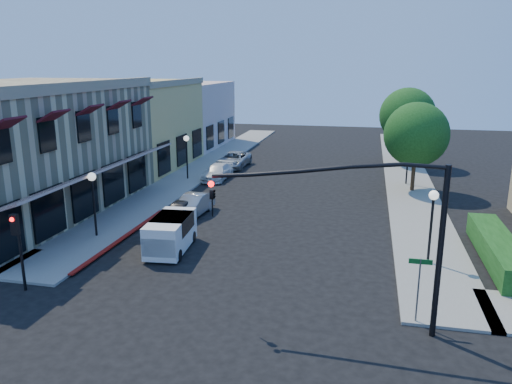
% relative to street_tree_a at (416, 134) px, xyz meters
% --- Properties ---
extents(ground, '(120.00, 120.00, 0.00)m').
position_rel_street_tree_a_xyz_m(ground, '(-8.80, -22.00, -4.19)').
color(ground, black).
rests_on(ground, ground).
extents(sidewalk_left, '(3.50, 50.00, 0.12)m').
position_rel_street_tree_a_xyz_m(sidewalk_left, '(-17.55, 5.00, -4.13)').
color(sidewalk_left, gray).
rests_on(sidewalk_left, ground).
extents(sidewalk_right, '(3.50, 50.00, 0.12)m').
position_rel_street_tree_a_xyz_m(sidewalk_right, '(-0.05, 5.00, -4.13)').
color(sidewalk_right, gray).
rests_on(sidewalk_right, ground).
extents(curb_red_strip, '(0.25, 10.00, 0.06)m').
position_rel_street_tree_a_xyz_m(curb_red_strip, '(-15.70, -14.00, -4.19)').
color(curb_red_strip, maroon).
rests_on(curb_red_strip, ground).
extents(corner_brick_building, '(11.77, 18.20, 8.10)m').
position_rel_street_tree_a_xyz_m(corner_brick_building, '(-24.25, -11.00, -0.19)').
color(corner_brick_building, '#CABB88').
rests_on(corner_brick_building, ground).
extents(yellow_stucco_building, '(10.00, 12.00, 7.60)m').
position_rel_street_tree_a_xyz_m(yellow_stucco_building, '(-24.30, 4.00, -0.39)').
color(yellow_stucco_building, '#E2B965').
rests_on(yellow_stucco_building, ground).
extents(pink_stucco_building, '(10.00, 12.00, 7.00)m').
position_rel_street_tree_a_xyz_m(pink_stucco_building, '(-24.30, 16.00, -0.69)').
color(pink_stucco_building, beige).
rests_on(pink_stucco_building, ground).
extents(hedge, '(1.40, 8.00, 1.10)m').
position_rel_street_tree_a_xyz_m(hedge, '(2.90, -13.00, -4.19)').
color(hedge, '#154313').
rests_on(hedge, ground).
extents(street_tree_a, '(4.56, 4.56, 6.48)m').
position_rel_street_tree_a_xyz_m(street_tree_a, '(0.00, 0.00, 0.00)').
color(street_tree_a, '#311F13').
rests_on(street_tree_a, ground).
extents(street_tree_b, '(4.94, 4.94, 7.02)m').
position_rel_street_tree_a_xyz_m(street_tree_b, '(0.00, 10.00, 0.35)').
color(street_tree_b, '#311F13').
rests_on(street_tree_b, ground).
extents(signal_mast_arm, '(8.01, 0.39, 6.00)m').
position_rel_street_tree_a_xyz_m(signal_mast_arm, '(-2.94, -20.50, -0.11)').
color(signal_mast_arm, black).
rests_on(signal_mast_arm, ground).
extents(secondary_signal, '(0.28, 0.42, 3.32)m').
position_rel_street_tree_a_xyz_m(secondary_signal, '(-16.80, -20.59, -1.88)').
color(secondary_signal, black).
rests_on(secondary_signal, ground).
extents(street_name_sign, '(0.80, 0.06, 2.50)m').
position_rel_street_tree_a_xyz_m(street_name_sign, '(-1.30, -19.80, -2.50)').
color(street_name_sign, '#595B5E').
rests_on(street_name_sign, ground).
extents(lamppost_left_near, '(0.44, 0.44, 3.57)m').
position_rel_street_tree_a_xyz_m(lamppost_left_near, '(-17.30, -14.00, -1.46)').
color(lamppost_left_near, black).
rests_on(lamppost_left_near, ground).
extents(lamppost_left_far, '(0.44, 0.44, 3.57)m').
position_rel_street_tree_a_xyz_m(lamppost_left_far, '(-17.30, 0.00, -1.46)').
color(lamppost_left_far, black).
rests_on(lamppost_left_far, ground).
extents(lamppost_right_near, '(0.44, 0.44, 3.57)m').
position_rel_street_tree_a_xyz_m(lamppost_right_near, '(-0.30, -14.00, -1.46)').
color(lamppost_right_near, black).
rests_on(lamppost_right_near, ground).
extents(lamppost_right_far, '(0.44, 0.44, 3.57)m').
position_rel_street_tree_a_xyz_m(lamppost_right_far, '(-0.30, 2.00, -1.46)').
color(lamppost_right_far, black).
rests_on(lamppost_right_far, ground).
extents(white_van, '(2.01, 4.00, 1.71)m').
position_rel_street_tree_a_xyz_m(white_van, '(-12.64, -14.95, -3.20)').
color(white_van, white).
rests_on(white_van, ground).
extents(parked_car_a, '(1.37, 3.38, 1.15)m').
position_rel_street_tree_a_xyz_m(parked_car_a, '(-14.09, -10.00, -3.62)').
color(parked_car_a, black).
rests_on(parked_car_a, ground).
extents(parked_car_b, '(1.72, 4.01, 1.28)m').
position_rel_street_tree_a_xyz_m(parked_car_b, '(-13.60, -9.00, -3.55)').
color(parked_car_b, '#959799').
rests_on(parked_car_b, ground).
extents(parked_car_c, '(1.89, 4.28, 1.22)m').
position_rel_street_tree_a_xyz_m(parked_car_c, '(-15.00, 0.65, -3.58)').
color(parked_car_c, white).
rests_on(parked_car_c, ground).
extents(parked_car_d, '(2.41, 4.99, 1.37)m').
position_rel_street_tree_a_xyz_m(parked_car_d, '(-15.00, 5.70, -3.51)').
color(parked_car_d, '#A5A7AA').
rests_on(parked_car_d, ground).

